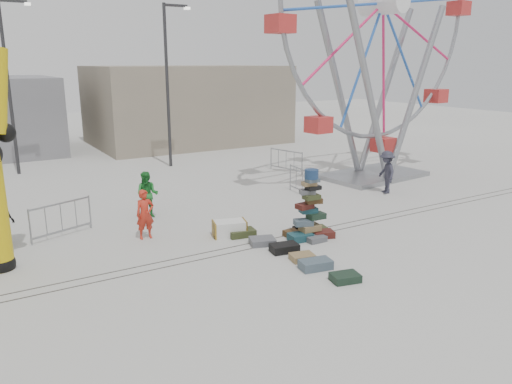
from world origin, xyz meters
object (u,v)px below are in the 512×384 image
lamp_post_left (10,79)px  pedestrian_grey (386,172)px  lamp_post_right (169,78)px  pedestrian_red (145,214)px  barricade_dummy_c (61,219)px  pedestrian_green (147,195)px  barricade_wheel_front (302,182)px  barricade_wheel_back (286,161)px  ferris_wheel (382,27)px  steamer_trunk (230,228)px  suitcase_tower (309,219)px

lamp_post_left → pedestrian_grey: bearing=-43.3°
lamp_post_right → pedestrian_red: 11.68m
barricade_dummy_c → pedestrian_green: (2.94, 0.54, 0.26)m
barricade_dummy_c → pedestrian_green: size_ratio=1.24×
barricade_wheel_front → pedestrian_red: (-7.13, -1.70, 0.22)m
lamp_post_left → barricade_wheel_back: bearing=-29.2°
lamp_post_left → ferris_wheel: 17.04m
ferris_wheel → steamer_trunk: size_ratio=13.42×
barricade_dummy_c → pedestrian_red: size_ratio=1.31×
barricade_dummy_c → suitcase_tower: bearing=-51.9°
barricade_wheel_front → pedestrian_green: pedestrian_green is taller
ferris_wheel → barricade_dummy_c: (-14.09, -1.16, -6.15)m
pedestrian_grey → barricade_dummy_c: bearing=-74.2°
lamp_post_right → lamp_post_left: bearing=164.1°
lamp_post_right → barricade_wheel_back: bearing=-45.4°
pedestrian_green → ferris_wheel: bearing=36.6°
lamp_post_left → barricade_dummy_c: size_ratio=4.00×
lamp_post_left → pedestrian_grey: 17.50m
barricade_dummy_c → lamp_post_left: bearing=69.8°
barricade_wheel_front → barricade_dummy_c: bearing=96.5°
barricade_wheel_front → barricade_wheel_back: size_ratio=1.00×
ferris_wheel → pedestrian_green: (-11.15, -0.61, -5.90)m
lamp_post_right → suitcase_tower: bearing=-92.2°
steamer_trunk → pedestrian_red: 2.61m
ferris_wheel → barricade_wheel_back: ferris_wheel is taller
lamp_post_left → suitcase_tower: (6.51, -14.46, -3.88)m
suitcase_tower → pedestrian_green: 5.77m
pedestrian_green → lamp_post_left: bearing=140.1°
ferris_wheel → suitcase_tower: bearing=-151.7°
pedestrian_green → pedestrian_grey: bearing=22.6°
barricade_dummy_c → pedestrian_grey: 12.52m
steamer_trunk → barricade_wheel_front: 5.60m
lamp_post_right → steamer_trunk: size_ratio=7.89×
steamer_trunk → pedestrian_green: size_ratio=0.63×
pedestrian_green → barricade_wheel_front: bearing=30.3°
barricade_dummy_c → pedestrian_green: 3.00m
barricade_dummy_c → pedestrian_red: pedestrian_red is taller
lamp_post_right → pedestrian_grey: lamp_post_right is taller
ferris_wheel → steamer_trunk: (-9.64, -3.78, -6.46)m
lamp_post_right → pedestrian_red: lamp_post_right is taller
pedestrian_green → lamp_post_right: bearing=96.4°
barricade_wheel_front → suitcase_tower: bearing=151.7°
barricade_wheel_back → pedestrian_red: (-9.05, -5.69, 0.22)m
steamer_trunk → barricade_dummy_c: 5.18m
lamp_post_right → ferris_wheel: size_ratio=0.59×
pedestrian_red → barricade_dummy_c: bearing=146.5°
pedestrian_grey → lamp_post_right: bearing=-129.1°
lamp_post_right → pedestrian_green: lamp_post_right is taller
lamp_post_right → ferris_wheel: ferris_wheel is taller
barricade_wheel_back → pedestrian_grey: size_ratio=1.14×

